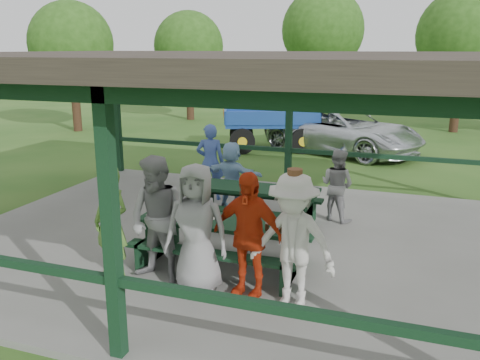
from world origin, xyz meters
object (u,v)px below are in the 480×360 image
at_px(picnic_table_near, 223,237).
at_px(spectator_grey, 337,185).
at_px(contestant_red, 248,235).
at_px(pickup_truck, 343,131).
at_px(spectator_blue, 210,162).
at_px(spectator_lblue, 232,175).
at_px(contestant_green, 111,223).
at_px(contestant_grey_mid, 197,229).
at_px(contestant_grey_left, 158,220).
at_px(farm_trailer, 271,128).
at_px(contestant_white_fedora, 293,242).
at_px(picnic_table_far, 251,201).

relative_size(picnic_table_near, spectator_grey, 1.83).
height_order(contestant_red, pickup_truck, contestant_red).
xyz_separation_m(spectator_blue, spectator_grey, (2.90, -0.50, -0.14)).
xyz_separation_m(spectator_lblue, spectator_grey, (2.22, -0.03, -0.00)).
distance_m(contestant_green, contestant_grey_mid, 1.38).
relative_size(contestant_grey_left, spectator_grey, 1.30).
height_order(contestant_grey_left, pickup_truck, contestant_grey_left).
bearing_deg(spectator_blue, pickup_truck, -124.30).
bearing_deg(picnic_table_near, spectator_grey, 64.98).
xyz_separation_m(contestant_green, contestant_grey_mid, (1.38, -0.03, 0.08)).
bearing_deg(contestant_grey_left, farm_trailer, 106.25).
relative_size(contestant_grey_left, contestant_white_fedora, 0.99).
xyz_separation_m(pickup_truck, farm_trailer, (-2.45, -0.17, 0.01)).
bearing_deg(contestant_red, contestant_grey_left, -171.89).
distance_m(picnic_table_far, farm_trailer, 8.10).
height_order(spectator_lblue, spectator_grey, spectator_lblue).
relative_size(contestant_grey_mid, contestant_white_fedora, 0.98).
xyz_separation_m(contestant_grey_mid, spectator_grey, (1.34, 3.71, -0.20)).
height_order(contestant_grey_mid, contestant_white_fedora, contestant_white_fedora).
distance_m(picnic_table_far, pickup_truck, 8.07).
bearing_deg(contestant_white_fedora, contestant_grey_left, -173.76).
distance_m(contestant_red, spectator_lblue, 3.95).
bearing_deg(farm_trailer, contestant_grey_mid, -99.67).
distance_m(contestant_white_fedora, spectator_lblue, 4.37).
relative_size(spectator_lblue, spectator_blue, 0.84).
bearing_deg(spectator_lblue, spectator_blue, -19.79).
distance_m(picnic_table_near, contestant_grey_left, 1.13).
xyz_separation_m(spectator_grey, pickup_truck, (-0.93, 7.24, -0.08)).
relative_size(contestant_green, pickup_truck, 0.32).
xyz_separation_m(picnic_table_far, pickup_truck, (0.57, 8.05, 0.16)).
relative_size(spectator_grey, pickup_truck, 0.27).
relative_size(contestant_grey_left, pickup_truck, 0.35).
bearing_deg(picnic_table_far, farm_trailer, 103.41).
height_order(contestant_grey_mid, farm_trailer, contestant_grey_mid).
bearing_deg(picnic_table_near, farm_trailer, 101.82).
bearing_deg(pickup_truck, contestant_grey_mid, -158.37).
xyz_separation_m(picnic_table_far, contestant_red, (0.86, -2.78, 0.41)).
xyz_separation_m(contestant_red, spectator_blue, (-2.26, 4.08, -0.02)).
xyz_separation_m(picnic_table_far, spectator_lblue, (-0.72, 0.84, 0.25)).
bearing_deg(contestant_grey_left, contestant_green, -163.20).
xyz_separation_m(contestant_green, contestant_white_fedora, (2.73, -0.03, 0.07)).
distance_m(contestant_grey_left, spectator_blue, 4.18).
bearing_deg(farm_trailer, spectator_blue, -106.19).
height_order(contestant_red, spectator_lblue, contestant_red).
relative_size(picnic_table_near, contestant_white_fedora, 1.40).
xyz_separation_m(picnic_table_near, contestant_white_fedora, (1.33, -0.91, 0.44)).
bearing_deg(contestant_grey_left, picnic_table_near, 57.37).
xyz_separation_m(contestant_white_fedora, spectator_blue, (-2.91, 4.22, -0.06)).
height_order(picnic_table_far, pickup_truck, pickup_truck).
relative_size(contestant_red, pickup_truck, 0.33).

